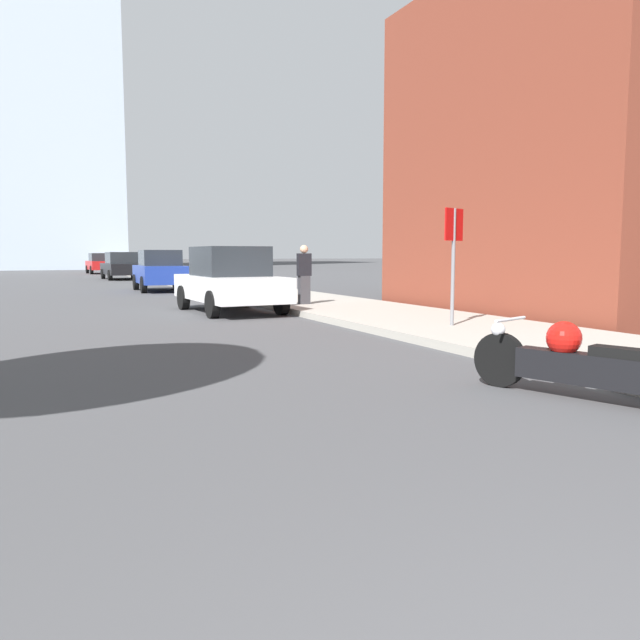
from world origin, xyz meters
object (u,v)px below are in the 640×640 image
at_px(stop_sign, 454,246).
at_px(pedestrian, 304,274).
at_px(motorcycle, 588,363).
at_px(parked_car_blue, 160,271).
at_px(parked_car_red, 101,263).
at_px(parked_car_black, 122,266).
at_px(parked_car_white, 230,280).

bearing_deg(stop_sign, pedestrian, 95.46).
height_order(motorcycle, parked_car_blue, parked_car_blue).
bearing_deg(motorcycle, parked_car_red, 70.87).
bearing_deg(parked_car_black, stop_sign, -87.41).
bearing_deg(parked_car_blue, motorcycle, -87.49).
bearing_deg(parked_car_blue, parked_car_black, 91.10).
distance_m(parked_car_blue, parked_car_black, 12.92).
relative_size(motorcycle, parked_car_red, 0.60).
distance_m(parked_car_white, parked_car_blue, 10.30).
xyz_separation_m(stop_sign, pedestrian, (-0.56, 5.88, -0.69)).
relative_size(parked_car_white, parked_car_black, 0.93).
bearing_deg(pedestrian, parked_car_blue, 100.90).
bearing_deg(parked_car_blue, parked_car_white, -89.11).
xyz_separation_m(parked_car_blue, parked_car_red, (-0.05, 25.40, -0.03)).
bearing_deg(parked_car_black, parked_car_blue, -92.50).
bearing_deg(pedestrian, stop_sign, -84.54).
relative_size(parked_car_black, stop_sign, 2.10).
distance_m(parked_car_black, stop_sign, 29.29).
relative_size(parked_car_red, pedestrian, 2.70).
distance_m(parked_car_black, parked_car_red, 12.48).
xyz_separation_m(parked_car_white, pedestrian, (2.06, -0.07, 0.12)).
bearing_deg(pedestrian, parked_car_red, 93.27).
height_order(parked_car_blue, parked_car_black, parked_car_blue).
bearing_deg(stop_sign, parked_car_white, 113.77).
bearing_deg(parked_car_black, pedestrian, -87.54).
distance_m(parked_car_white, parked_car_black, 23.23).
bearing_deg(stop_sign, motorcycle, -112.11).
height_order(parked_car_black, parked_car_red, parked_car_black).
bearing_deg(parked_car_white, parked_car_blue, 87.03).
distance_m(parked_car_white, stop_sign, 6.55).
bearing_deg(parked_car_red, parked_car_white, -92.68).
bearing_deg(parked_car_blue, pedestrian, -77.88).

